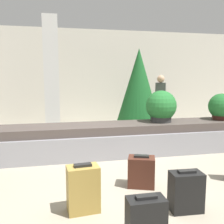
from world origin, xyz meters
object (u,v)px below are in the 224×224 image
(suitcase_0, at_px, (83,189))
(suitcase_5, at_px, (146,222))
(traveler_0, at_px, (160,96))
(potted_plant_0, at_px, (161,107))
(pillar, at_px, (52,78))
(suitcase_1, at_px, (186,191))
(potted_plant_1, at_px, (221,107))
(suitcase_4, at_px, (141,172))
(decorated_tree, at_px, (139,89))

(suitcase_0, distance_m, suitcase_5, 0.92)
(traveler_0, bearing_deg, suitcase_0, 86.13)
(suitcase_0, distance_m, traveler_0, 5.53)
(suitcase_5, relative_size, potted_plant_0, 0.75)
(suitcase_0, bearing_deg, potted_plant_0, 43.60)
(pillar, bearing_deg, suitcase_5, -78.91)
(traveler_0, bearing_deg, pillar, 38.30)
(pillar, xyz_separation_m, suitcase_1, (1.64, -4.30, -1.36))
(suitcase_1, distance_m, suitcase_5, 0.87)
(suitcase_0, xyz_separation_m, potted_plant_0, (1.92, 2.21, 0.68))
(suitcase_0, relative_size, suitcase_5, 1.15)
(suitcase_1, relative_size, potted_plant_1, 0.85)
(suitcase_1, distance_m, traveler_0, 5.23)
(suitcase_0, xyz_separation_m, suitcase_5, (0.52, -0.76, -0.04))
(traveler_0, bearing_deg, potted_plant_1, 129.00)
(potted_plant_0, bearing_deg, potted_plant_1, -0.82)
(suitcase_4, xyz_separation_m, potted_plant_1, (2.48, 1.67, 0.71))
(potted_plant_1, bearing_deg, pillar, 153.94)
(suitcase_4, distance_m, traveler_0, 4.65)
(suitcase_1, height_order, suitcase_5, suitcase_5)
(suitcase_1, bearing_deg, pillar, 114.17)
(suitcase_4, relative_size, traveler_0, 0.28)
(suitcase_5, xyz_separation_m, traveler_0, (2.42, 5.40, 0.76))
(potted_plant_1, height_order, decorated_tree, decorated_tree)
(suitcase_0, height_order, potted_plant_0, potted_plant_0)
(suitcase_0, relative_size, suitcase_1, 1.16)
(suitcase_5, relative_size, traveler_0, 0.31)
(suitcase_1, xyz_separation_m, potted_plant_0, (0.71, 2.46, 0.72))
(suitcase_4, bearing_deg, suitcase_1, -48.33)
(suitcase_4, distance_m, suitcase_5, 1.34)
(pillar, relative_size, suitcase_4, 6.72)
(pillar, relative_size, potted_plant_0, 4.66)
(pillar, relative_size, potted_plant_1, 5.31)
(potted_plant_1, relative_size, decorated_tree, 0.25)
(pillar, xyz_separation_m, potted_plant_1, (3.82, -1.87, -0.67))
(potted_plant_0, bearing_deg, suitcase_1, -106.13)
(suitcase_4, bearing_deg, potted_plant_1, 53.93)
(traveler_0, bearing_deg, suitcase_1, 99.04)
(suitcase_5, xyz_separation_m, decorated_tree, (1.37, 4.46, 1.04))
(suitcase_4, height_order, decorated_tree, decorated_tree)
(suitcase_4, bearing_deg, suitcase_5, -86.99)
(suitcase_0, xyz_separation_m, decorated_tree, (1.89, 3.70, 1.00))
(suitcase_4, bearing_deg, traveler_0, 83.81)
(suitcase_5, distance_m, potted_plant_0, 3.37)
(suitcase_1, height_order, traveler_0, traveler_0)
(pillar, height_order, suitcase_4, pillar)
(potted_plant_0, xyz_separation_m, potted_plant_1, (1.47, -0.02, -0.04))
(potted_plant_1, bearing_deg, suitcase_1, -131.80)
(suitcase_0, relative_size, decorated_tree, 0.25)
(potted_plant_0, relative_size, potted_plant_1, 1.14)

